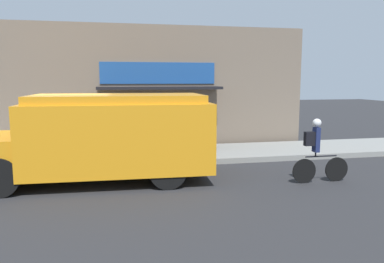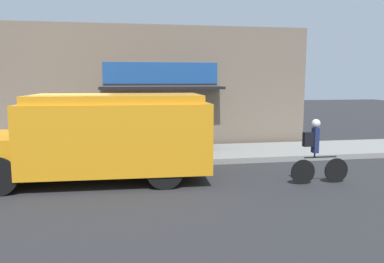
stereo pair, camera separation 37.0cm
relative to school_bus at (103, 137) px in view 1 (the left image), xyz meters
The scene contains 6 objects.
ground_plane 2.06m from the school_bus, 129.22° to the left, with size 70.00×70.00×0.00m, color #2B2B2D.
sidewalk 3.07m from the school_bus, 111.78° to the left, with size 28.00×2.72×0.18m.
storefront 4.59m from the school_bus, 102.34° to the left, with size 17.66×1.09×4.67m.
school_bus is the anchor object (origin of this frame).
cyclist 5.54m from the school_bus, 12.86° to the right, with size 1.56×0.22×1.67m.
trash_bin 4.40m from the school_bus, 41.05° to the left, with size 0.55×0.55×0.95m.
Camera 1 is at (1.36, -11.12, 2.64)m, focal length 35.00 mm.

